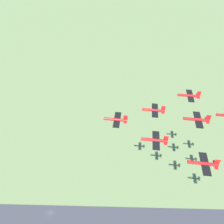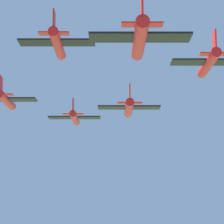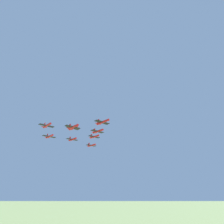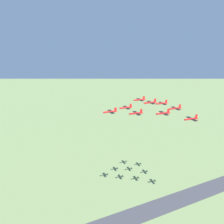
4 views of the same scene
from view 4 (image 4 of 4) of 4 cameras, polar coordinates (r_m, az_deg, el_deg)
jet_0 at (r=169.01m, az=-0.38°, el=0.09°), size 10.67×10.41×3.65m
jet_1 at (r=166.05m, az=6.36°, el=-0.31°), size 10.67×10.41×3.65m
jet_2 at (r=184.12m, az=3.73°, el=1.17°), size 10.67×10.41×3.65m
jet_3 at (r=165.07m, az=13.28°, el=-0.30°), size 10.67×10.41×3.65m
jet_4 at (r=180.96m, az=10.04°, el=2.47°), size 10.67×10.41×3.65m
jet_5 at (r=199.03m, az=7.26°, el=3.21°), size 10.67×10.41×3.65m
jet_6 at (r=167.82m, az=20.03°, el=-1.68°), size 10.67×10.41×3.65m
jet_7 at (r=182.53m, az=16.24°, el=0.94°), size 10.67×10.41×3.65m
jet_8 at (r=199.08m, az=12.96°, el=2.23°), size 10.67×10.41×3.65m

